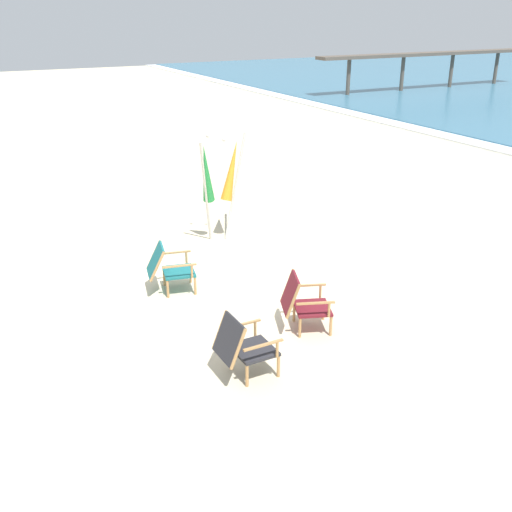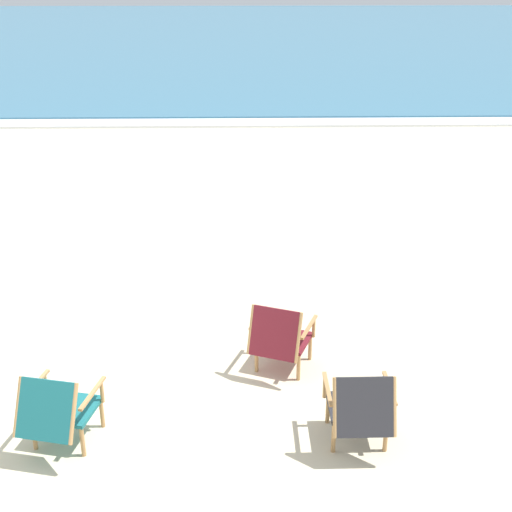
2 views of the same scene
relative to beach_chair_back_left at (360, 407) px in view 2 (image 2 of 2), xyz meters
The scene contains 6 objects.
ground_plane 2.55m from the beach_chair_back_left, 165.73° to the left, with size 80.00×80.00×0.00m, color beige.
sea 33.54m from the beach_chair_back_left, 94.17° to the left, with size 80.00×40.00×0.10m, color teal.
surf_band 13.38m from the beach_chair_back_left, 100.51° to the left, with size 80.00×1.10×0.06m, color white.
beach_chair_back_left is the anchor object (origin of this frame).
beach_chair_back_right 2.68m from the beach_chair_back_left, behind, with size 0.72×0.85×0.79m.
beach_chair_far_center 1.42m from the beach_chair_back_left, 117.43° to the left, with size 0.78×0.83×0.82m.
Camera 2 is at (1.41, -5.87, 4.17)m, focal length 50.00 mm.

